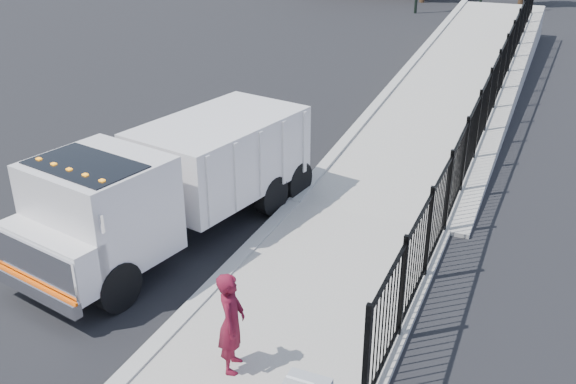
% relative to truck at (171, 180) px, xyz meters
% --- Properties ---
extents(ground, '(120.00, 120.00, 0.00)m').
position_rel_truck_xyz_m(ground, '(1.74, -1.52, -1.38)').
color(ground, black).
rests_on(ground, ground).
extents(curb, '(0.30, 12.00, 0.16)m').
position_rel_truck_xyz_m(curb, '(1.74, -3.52, -1.30)').
color(curb, '#ADAAA3').
rests_on(curb, ground).
extents(ramp, '(3.95, 24.06, 3.19)m').
position_rel_truck_xyz_m(ramp, '(3.86, 14.48, -1.38)').
color(ramp, '#9E998E').
rests_on(ramp, ground).
extents(iron_fence, '(0.10, 28.00, 1.80)m').
position_rel_truck_xyz_m(iron_fence, '(5.29, 10.48, -0.48)').
color(iron_fence, black).
rests_on(iron_fence, ground).
extents(truck, '(3.67, 7.47, 2.45)m').
position_rel_truck_xyz_m(truck, '(0.00, 0.00, 0.00)').
color(truck, black).
rests_on(truck, ground).
extents(worker, '(0.56, 0.70, 1.67)m').
position_rel_truck_xyz_m(worker, '(3.16, -3.34, -0.43)').
color(worker, maroon).
rests_on(worker, sidewalk).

